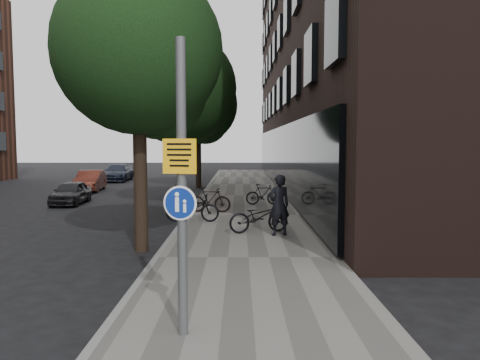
{
  "coord_description": "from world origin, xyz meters",
  "views": [
    {
      "loc": [
        0.03,
        -7.85,
        2.9
      ],
      "look_at": [
        0.04,
        3.42,
        2.0
      ],
      "focal_mm": 35.0,
      "sensor_mm": 36.0,
      "label": 1
    }
  ],
  "objects_px": {
    "parked_bike_facade_near": "(259,217)",
    "parked_car_near": "(71,193)",
    "pedestrian": "(279,205)",
    "signpost": "(182,188)"
  },
  "relations": [
    {
      "from": "signpost",
      "to": "parked_bike_facade_near",
      "type": "xyz_separation_m",
      "value": [
        1.42,
        7.71,
        -1.65
      ]
    },
    {
      "from": "signpost",
      "to": "parked_bike_facade_near",
      "type": "bearing_deg",
      "value": 92.16
    },
    {
      "from": "parked_car_near",
      "to": "pedestrian",
      "type": "bearing_deg",
      "value": -43.59
    },
    {
      "from": "signpost",
      "to": "parked_car_near",
      "type": "relative_size",
      "value": 1.31
    },
    {
      "from": "pedestrian",
      "to": "parked_bike_facade_near",
      "type": "xyz_separation_m",
      "value": [
        -0.58,
        0.46,
        -0.42
      ]
    },
    {
      "from": "pedestrian",
      "to": "parked_car_near",
      "type": "xyz_separation_m",
      "value": [
        -9.14,
        8.03,
        -0.48
      ]
    },
    {
      "from": "signpost",
      "to": "pedestrian",
      "type": "bearing_deg",
      "value": 87.15
    },
    {
      "from": "parked_bike_facade_near",
      "to": "parked_car_near",
      "type": "distance_m",
      "value": 11.43
    },
    {
      "from": "parked_bike_facade_near",
      "to": "signpost",
      "type": "bearing_deg",
      "value": 153.97
    },
    {
      "from": "parked_bike_facade_near",
      "to": "pedestrian",
      "type": "bearing_deg",
      "value": -143.61
    }
  ]
}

